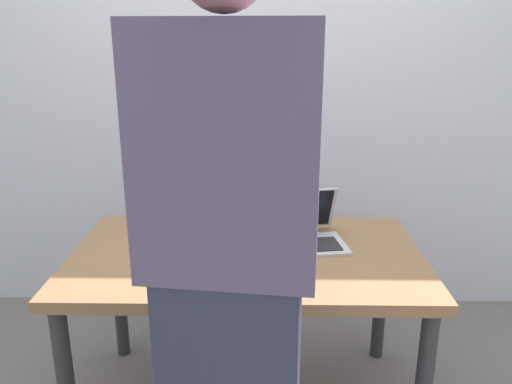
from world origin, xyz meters
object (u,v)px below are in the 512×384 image
laptop (299,231)px  beer_bottle_green (207,215)px  person_figure (229,276)px  beer_bottle_dark (229,222)px

laptop → beer_bottle_green: size_ratio=1.37×
laptop → person_figure: 0.82m
beer_bottle_green → beer_bottle_dark: bearing=-36.6°
beer_bottle_green → beer_bottle_dark: (0.09, -0.07, -0.00)m
beer_bottle_green → beer_bottle_dark: beer_bottle_dark is taller
beer_bottle_dark → beer_bottle_green: bearing=143.4°
beer_bottle_dark → person_figure: 0.70m
beer_bottle_dark → laptop: bearing=15.1°
beer_bottle_dark → person_figure: bearing=-86.0°
laptop → beer_bottle_dark: (-0.28, -0.08, 0.07)m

